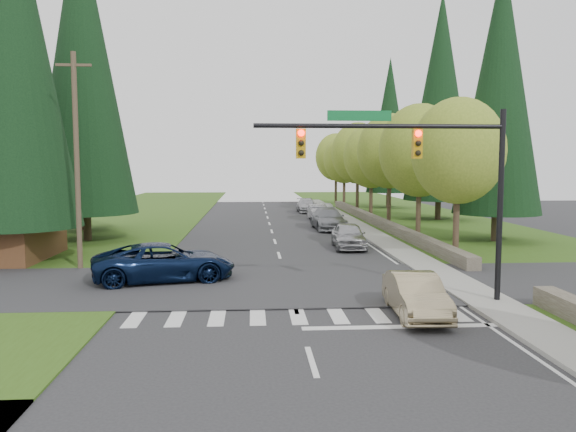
{
  "coord_description": "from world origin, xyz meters",
  "views": [
    {
      "loc": [
        -1.48,
        -14.51,
        4.89
      ],
      "look_at": [
        0.01,
        8.28,
        2.8
      ],
      "focal_mm": 35.0,
      "sensor_mm": 36.0,
      "label": 1
    }
  ],
  "objects": [
    {
      "name": "ground",
      "position": [
        0.0,
        0.0,
        0.0
      ],
      "size": [
        120.0,
        120.0,
        0.0
      ],
      "primitive_type": "plane",
      "color": "#28282B",
      "rests_on": "ground"
    },
    {
      "name": "grass_east",
      "position": [
        13.0,
        20.0,
        0.03
      ],
      "size": [
        14.0,
        110.0,
        0.06
      ],
      "primitive_type": "cube",
      "color": "#335215",
      "rests_on": "ground"
    },
    {
      "name": "grass_west",
      "position": [
        -13.0,
        20.0,
        0.03
      ],
      "size": [
        14.0,
        110.0,
        0.06
      ],
      "primitive_type": "cube",
      "color": "#335215",
      "rests_on": "ground"
    },
    {
      "name": "cross_street",
      "position": [
        0.0,
        8.0,
        0.0
      ],
      "size": [
        120.0,
        8.0,
        0.1
      ],
      "primitive_type": "cube",
      "color": "#28282B",
      "rests_on": "ground"
    },
    {
      "name": "sidewalk_east",
      "position": [
        6.9,
        22.0,
        0.07
      ],
      "size": [
        1.8,
        80.0,
        0.13
      ],
      "primitive_type": "cube",
      "color": "gray",
      "rests_on": "ground"
    },
    {
      "name": "curb_east",
      "position": [
        6.05,
        22.0,
        0.07
      ],
      "size": [
        0.2,
        80.0,
        0.13
      ],
      "primitive_type": "cube",
      "color": "gray",
      "rests_on": "ground"
    },
    {
      "name": "stone_wall_north",
      "position": [
        8.6,
        30.0,
        0.35
      ],
      "size": [
        0.7,
        40.0,
        0.7
      ],
      "primitive_type": "cube",
      "color": "#4C4438",
      "rests_on": "ground"
    },
    {
      "name": "traffic_signal",
      "position": [
        4.37,
        4.5,
        4.98
      ],
      "size": [
        8.7,
        0.37,
        6.8
      ],
      "color": "black",
      "rests_on": "ground"
    },
    {
      "name": "utility_pole",
      "position": [
        -9.5,
        12.0,
        5.14
      ],
      "size": [
        1.6,
        0.24,
        10.0
      ],
      "color": "#473828",
      "rests_on": "ground"
    },
    {
      "name": "decid_tree_0",
      "position": [
        9.2,
        14.0,
        5.6
      ],
      "size": [
        4.8,
        4.8,
        8.37
      ],
      "color": "#38281C",
      "rests_on": "ground"
    },
    {
      "name": "decid_tree_1",
      "position": [
        9.3,
        21.0,
        5.8
      ],
      "size": [
        5.2,
        5.2,
        8.8
      ],
      "color": "#38281C",
      "rests_on": "ground"
    },
    {
      "name": "decid_tree_2",
      "position": [
        9.1,
        28.0,
        5.93
      ],
      "size": [
        5.0,
        5.0,
        8.82
      ],
      "color": "#38281C",
      "rests_on": "ground"
    },
    {
      "name": "decid_tree_3",
      "position": [
        9.2,
        35.0,
        5.66
      ],
      "size": [
        5.0,
        5.0,
        8.55
      ],
      "color": "#38281C",
      "rests_on": "ground"
    },
    {
      "name": "decid_tree_4",
      "position": [
        9.3,
        42.0,
        6.06
      ],
      "size": [
        5.4,
        5.4,
        9.18
      ],
      "color": "#38281C",
      "rests_on": "ground"
    },
    {
      "name": "decid_tree_5",
      "position": [
        9.1,
        49.0,
        5.53
      ],
      "size": [
        4.8,
        4.8,
        8.3
      ],
      "color": "#38281C",
      "rests_on": "ground"
    },
    {
      "name": "decid_tree_6",
      "position": [
        9.2,
        56.0,
        5.86
      ],
      "size": [
        5.2,
        5.2,
        8.86
      ],
      "color": "#38281C",
      "rests_on": "ground"
    },
    {
      "name": "conifer_w_a",
      "position": [
        -13.0,
        14.0,
        10.79
      ],
      "size": [
        6.12,
        6.12,
        19.8
      ],
      "color": "#38281C",
      "rests_on": "ground"
    },
    {
      "name": "conifer_w_c",
      "position": [
        -12.0,
        22.0,
        11.29
      ],
      "size": [
        6.46,
        6.46,
        20.8
      ],
      "color": "#38281C",
      "rests_on": "ground"
    },
    {
      "name": "conifer_w_e",
      "position": [
        -14.0,
        28.0,
        10.29
      ],
      "size": [
        5.78,
        5.78,
        18.8
      ],
      "color": "#38281C",
      "rests_on": "ground"
    },
    {
      "name": "conifer_e_a",
      "position": [
        14.0,
        20.0,
        9.79
      ],
      "size": [
        5.44,
        5.44,
        17.8
      ],
      "color": "#38281C",
      "rests_on": "ground"
    },
    {
      "name": "conifer_e_b",
      "position": [
        15.0,
        34.0,
        10.79
      ],
      "size": [
        6.12,
        6.12,
        19.8
      ],
      "color": "#38281C",
      "rests_on": "ground"
    },
    {
      "name": "conifer_e_c",
      "position": [
        14.0,
        48.0,
        9.29
      ],
      "size": [
        5.1,
        5.1,
        16.8
      ],
      "color": "#38281C",
      "rests_on": "ground"
    },
    {
      "name": "sedan_champagne",
      "position": [
        3.81,
        3.0,
        0.69
      ],
      "size": [
        1.63,
        4.22,
        1.37
      ],
      "primitive_type": "imported",
      "rotation": [
        0.0,
        0.0,
        -0.04
      ],
      "color": "tan",
      "rests_on": "ground"
    },
    {
      "name": "suv_navy",
      "position": [
        -5.14,
        9.03,
        0.81
      ],
      "size": [
        6.33,
        3.97,
        1.63
      ],
      "primitive_type": "imported",
      "rotation": [
        0.0,
        0.0,
        1.8
      ],
      "color": "#0A1736",
      "rests_on": "ground"
    },
    {
      "name": "parked_car_a",
      "position": [
        4.2,
        17.81,
        0.76
      ],
      "size": [
        2.0,
        4.53,
        1.52
      ],
      "primitive_type": "imported",
      "rotation": [
        0.0,
        0.0,
        -0.05
      ],
      "color": "#A2A2A6",
      "rests_on": "ground"
    },
    {
      "name": "parked_car_b",
      "position": [
        4.33,
        27.5,
        0.79
      ],
      "size": [
        2.44,
        5.53,
        1.58
      ],
      "primitive_type": "imported",
      "rotation": [
        0.0,
        0.0,
        0.04
      ],
      "color": "gray",
      "rests_on": "ground"
    },
    {
      "name": "parked_car_c",
      "position": [
        4.39,
        34.54,
        0.69
      ],
      "size": [
        1.55,
        4.2,
        1.37
      ],
      "primitive_type": "imported",
      "rotation": [
        0.0,
        0.0,
        0.02
      ],
      "color": "#AEADB2",
      "rests_on": "ground"
    },
    {
      "name": "parked_car_d",
      "position": [
        5.6,
        38.1,
        0.68
      ],
      "size": [
        1.63,
        3.98,
        1.35
      ],
      "primitive_type": "imported",
      "rotation": [
        0.0,
        0.0,
        0.01
      ],
      "color": "white",
      "rests_on": "ground"
    },
    {
      "name": "parked_car_e",
      "position": [
        4.23,
        43.0,
        0.69
      ],
      "size": [
        2.04,
        4.77,
        1.37
      ],
      "primitive_type": "imported",
      "rotation": [
        0.0,
        0.0,
        0.03
      ],
      "color": "#ACACB1",
      "rests_on": "ground"
    }
  ]
}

